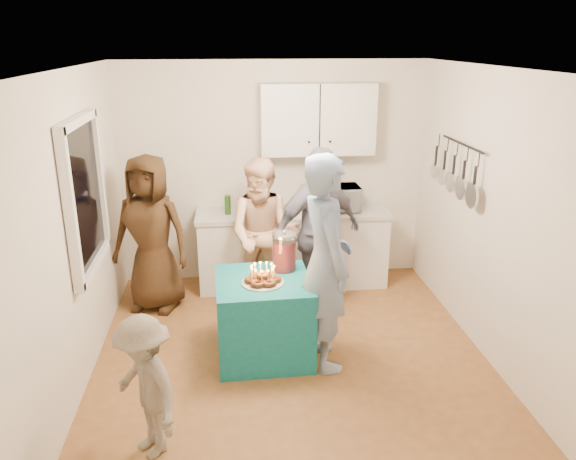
{
  "coord_description": "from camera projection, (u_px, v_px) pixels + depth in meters",
  "views": [
    {
      "loc": [
        -0.52,
        -4.5,
        2.83
      ],
      "look_at": [
        0.0,
        0.35,
        1.15
      ],
      "focal_mm": 35.0,
      "sensor_mm": 36.0,
      "label": 1
    }
  ],
  "objects": [
    {
      "name": "party_table",
      "position": [
        264.0,
        317.0,
        5.18
      ],
      "size": [
        0.88,
        0.88,
        0.76
      ],
      "primitive_type": "cube",
      "rotation": [
        0.0,
        0.0,
        0.03
      ],
      "color": "#116A71",
      "rests_on": "floor"
    },
    {
      "name": "window_night",
      "position": [
        84.0,
        195.0,
        4.81
      ],
      "size": [
        0.04,
        1.0,
        1.2
      ],
      "primitive_type": "cube",
      "color": "black",
      "rests_on": "left_wall"
    },
    {
      "name": "punch_jar",
      "position": [
        284.0,
        253.0,
        5.23
      ],
      "size": [
        0.22,
        0.22,
        0.34
      ],
      "primitive_type": "cylinder",
      "color": "#B10E20",
      "rests_on": "party_table"
    },
    {
      "name": "man_birthday",
      "position": [
        325.0,
        263.0,
        4.87
      ],
      "size": [
        0.58,
        0.78,
        1.94
      ],
      "primitive_type": "imported",
      "rotation": [
        0.0,
        0.0,
        1.74
      ],
      "color": "#798FB0",
      "rests_on": "floor"
    },
    {
      "name": "child_near_left",
      "position": [
        145.0,
        387.0,
        3.88
      ],
      "size": [
        0.73,
        0.8,
        1.07
      ],
      "primitive_type": "imported",
      "rotation": [
        0.0,
        0.0,
        -0.94
      ],
      "color": "#655C51",
      "rests_on": "floor"
    },
    {
      "name": "ceiling",
      "position": [
        293.0,
        69.0,
        4.36
      ],
      "size": [
        4.0,
        4.0,
        0.0
      ],
      "primitive_type": "plane",
      "color": "white",
      "rests_on": "floor"
    },
    {
      "name": "woman_back_right",
      "position": [
        317.0,
        233.0,
        5.84
      ],
      "size": [
        1.14,
        0.86,
        1.8
      ],
      "primitive_type": "imported",
      "rotation": [
        0.0,
        0.0,
        0.45
      ],
      "color": "black",
      "rests_on": "floor"
    },
    {
      "name": "right_wall",
      "position": [
        494.0,
        220.0,
        4.97
      ],
      "size": [
        4.0,
        4.0,
        0.0
      ],
      "primitive_type": "plane",
      "color": "silver",
      "rests_on": "floor"
    },
    {
      "name": "microwave",
      "position": [
        337.0,
        198.0,
        6.54
      ],
      "size": [
        0.52,
        0.36,
        0.29
      ],
      "primitive_type": "imported",
      "rotation": [
        0.0,
        0.0,
        0.01
      ],
      "color": "white",
      "rests_on": "countertop"
    },
    {
      "name": "counter",
      "position": [
        293.0,
        250.0,
        6.69
      ],
      "size": [
        2.2,
        0.58,
        0.86
      ],
      "primitive_type": "cube",
      "color": "white",
      "rests_on": "floor"
    },
    {
      "name": "countertop",
      "position": [
        293.0,
        213.0,
        6.54
      ],
      "size": [
        2.24,
        0.62,
        0.05
      ],
      "primitive_type": "cube",
      "color": "beige",
      "rests_on": "counter"
    },
    {
      "name": "woman_back_center",
      "position": [
        264.0,
        235.0,
        6.01
      ],
      "size": [
        0.93,
        0.79,
        1.65
      ],
      "primitive_type": "imported",
      "rotation": [
        0.0,
        0.0,
        -0.23
      ],
      "color": "#F2A47E",
      "rests_on": "floor"
    },
    {
      "name": "left_wall",
      "position": [
        75.0,
        234.0,
        4.6
      ],
      "size": [
        4.0,
        4.0,
        0.0
      ],
      "primitive_type": "plane",
      "color": "silver",
      "rests_on": "floor"
    },
    {
      "name": "pot_rack",
      "position": [
        458.0,
        169.0,
        5.52
      ],
      "size": [
        0.12,
        1.0,
        0.6
      ],
      "primitive_type": "cube",
      "color": "black",
      "rests_on": "right_wall"
    },
    {
      "name": "donut_cake",
      "position": [
        263.0,
        274.0,
        4.96
      ],
      "size": [
        0.38,
        0.38,
        0.18
      ],
      "primitive_type": null,
      "color": "#381C0C",
      "rests_on": "party_table"
    },
    {
      "name": "back_wall",
      "position": [
        273.0,
        173.0,
        6.66
      ],
      "size": [
        3.6,
        3.6,
        0.0
      ],
      "primitive_type": "plane",
      "color": "silver",
      "rests_on": "floor"
    },
    {
      "name": "upper_cabinet",
      "position": [
        318.0,
        119.0,
        6.36
      ],
      "size": [
        1.3,
        0.3,
        0.8
      ],
      "primitive_type": "cube",
      "color": "white",
      "rests_on": "back_wall"
    },
    {
      "name": "floor",
      "position": [
        292.0,
        359.0,
        5.21
      ],
      "size": [
        4.0,
        4.0,
        0.0
      ],
      "primitive_type": "plane",
      "color": "brown",
      "rests_on": "ground"
    },
    {
      "name": "woman_back_left",
      "position": [
        151.0,
        234.0,
        5.96
      ],
      "size": [
        0.96,
        0.77,
        1.71
      ],
      "primitive_type": "imported",
      "rotation": [
        0.0,
        0.0,
        -0.3
      ],
      "color": "brown",
      "rests_on": "floor"
    }
  ]
}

